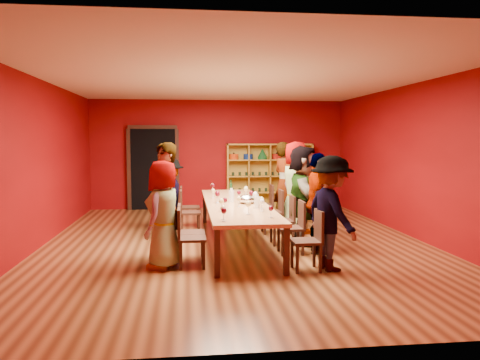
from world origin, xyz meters
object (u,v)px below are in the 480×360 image
(shelving_unit, at_px, (269,173))
(wine_bottle, at_px, (231,187))
(person_left_1, at_px, (165,202))
(chair_person_right_3, at_px, (276,209))
(chair_person_left_1, at_px, (186,229))
(tasting_table, at_px, (236,205))
(chair_person_left_0, at_px, (187,234))
(spittoon_bowl, at_px, (247,199))
(person_right_3, at_px, (296,187))
(person_right_4, at_px, (284,183))
(chair_person_right_0, at_px, (311,237))
(person_right_2, at_px, (303,195))
(chair_person_right_2, at_px, (286,217))
(person_left_3, at_px, (169,196))
(person_left_0, at_px, (164,215))
(chair_person_right_1, at_px, (295,224))
(person_right_1, at_px, (318,203))
(chair_person_right_4, at_px, (267,202))
(chair_person_left_3, at_px, (186,209))
(person_left_4, at_px, (166,191))
(chair_person_left_4, at_px, (186,204))
(person_right_0, at_px, (331,213))

(shelving_unit, distance_m, wine_bottle, 2.86)
(person_left_1, relative_size, chair_person_right_3, 2.11)
(shelving_unit, distance_m, chair_person_left_1, 5.94)
(tasting_table, height_order, chair_person_left_0, chair_person_left_0)
(tasting_table, height_order, spittoon_bowl, spittoon_bowl)
(person_right_3, xyz_separation_m, person_right_4, (-0.01, 1.07, -0.01))
(chair_person_left_1, bearing_deg, tasting_table, 51.31)
(tasting_table, relative_size, chair_person_right_3, 5.06)
(shelving_unit, xyz_separation_m, chair_person_right_0, (-0.49, -6.26, -0.49))
(chair_person_left_0, relative_size, person_right_2, 0.49)
(spittoon_bowl, bearing_deg, person_right_2, -6.58)
(chair_person_right_2, bearing_deg, person_left_1, -156.86)
(chair_person_left_1, relative_size, person_left_3, 0.57)
(shelving_unit, relative_size, person_right_2, 1.33)
(person_left_0, relative_size, chair_person_right_1, 1.81)
(person_right_1, height_order, chair_person_right_4, person_right_1)
(tasting_table, bearing_deg, chair_person_left_3, 133.62)
(person_right_2, bearing_deg, chair_person_right_0, 177.08)
(chair_person_right_2, xyz_separation_m, person_right_3, (0.41, 1.03, 0.44))
(person_left_0, xyz_separation_m, person_right_1, (2.54, 0.64, 0.04))
(chair_person_left_0, bearing_deg, shelving_unit, 68.59)
(person_left_0, relative_size, spittoon_bowl, 5.04)
(chair_person_right_0, bearing_deg, chair_person_right_3, 90.00)
(tasting_table, bearing_deg, chair_person_right_2, -13.45)
(chair_person_right_1, xyz_separation_m, person_right_4, (0.41, 2.81, 0.43))
(chair_person_left_3, distance_m, person_right_1, 2.91)
(chair_person_left_3, bearing_deg, person_right_4, 22.72)
(person_left_3, relative_size, person_right_1, 0.92)
(chair_person_right_2, bearing_deg, chair_person_right_0, -90.00)
(chair_person_right_0, bearing_deg, person_left_4, 121.60)
(person_left_3, distance_m, chair_person_right_2, 2.47)
(chair_person_left_1, height_order, person_right_3, person_right_3)
(chair_person_left_4, distance_m, chair_person_right_1, 3.20)
(person_left_3, bearing_deg, person_right_3, 93.11)
(person_right_4, bearing_deg, person_right_0, 158.15)
(chair_person_right_0, height_order, person_right_2, person_right_2)
(spittoon_bowl, bearing_deg, chair_person_right_0, -68.76)
(chair_person_left_0, height_order, person_right_2, person_right_2)
(chair_person_left_4, bearing_deg, person_left_4, 180.00)
(person_left_1, relative_size, person_right_2, 1.04)
(chair_person_right_3, bearing_deg, person_right_3, 0.00)
(wine_bottle, bearing_deg, chair_person_right_1, -72.97)
(chair_person_left_3, bearing_deg, chair_person_right_2, -32.79)
(shelving_unit, relative_size, chair_person_left_1, 2.70)
(person_left_0, xyz_separation_m, chair_person_right_0, (2.16, -0.38, -0.31))
(tasting_table, xyz_separation_m, chair_person_right_0, (0.91, -1.95, -0.20))
(chair_person_left_3, bearing_deg, chair_person_left_1, -90.00)
(chair_person_left_0, relative_size, person_right_0, 0.53)
(chair_person_left_0, relative_size, person_left_4, 0.56)
(person_left_0, xyz_separation_m, spittoon_bowl, (1.44, 1.46, 0.02))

